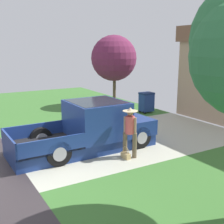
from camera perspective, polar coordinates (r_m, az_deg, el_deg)
The scene contains 5 objects.
pickup_truck at distance 10.47m, azimuth -3.62°, elevation -3.11°, with size 2.18×5.14×1.71m.
person_with_hat at distance 9.56m, azimuth 3.53°, elevation -3.38°, with size 0.49×0.49×1.69m.
handbag at distance 9.70m, azimuth 2.69°, elevation -8.36°, with size 0.37×0.16×0.40m.
front_yard_tree at distance 17.79m, azimuth 0.39°, elevation 10.63°, with size 2.74×2.74×4.28m.
wheeled_trash_bin at distance 16.25m, azimuth 6.74°, elevation 2.01°, with size 0.60×0.72×1.13m.
Camera 1 is at (9.31, -1.83, 3.60)m, focal length 46.77 mm.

